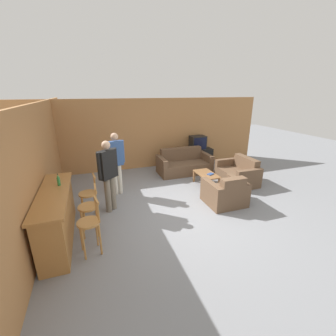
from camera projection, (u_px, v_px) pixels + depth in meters
ground_plane at (185, 212)px, 5.57m from camera, size 24.00×24.00×0.00m
wall_back at (146, 134)px, 8.48m from camera, size 9.40×0.08×2.60m
wall_left at (44, 159)px, 5.40m from camera, size 0.08×8.74×2.60m
bar_counter at (57, 216)px, 4.40m from camera, size 0.55×2.18×1.04m
bar_chair_near at (90, 226)px, 4.01m from camera, size 0.47×0.47×1.06m
bar_chair_mid at (89, 210)px, 4.55m from camera, size 0.41×0.41×1.06m
bar_chair_far at (89, 196)px, 5.13m from camera, size 0.45×0.45×1.06m
couch_far at (184, 164)px, 8.20m from camera, size 1.89×0.95×0.86m
armchair_near at (225, 193)px, 5.88m from camera, size 0.96×0.90×0.84m
loveseat_right at (238, 174)px, 7.31m from camera, size 0.87×1.35×0.83m
coffee_table at (206, 175)px, 7.03m from camera, size 0.51×0.92×0.40m
tv_unit at (197, 156)px, 9.14m from camera, size 1.22×0.45×0.62m
tv at (198, 143)px, 8.95m from camera, size 0.60×0.45×0.53m
bottle at (58, 180)px, 4.51m from camera, size 0.06×0.06×0.25m
book_on_table at (210, 174)px, 6.93m from camera, size 0.25×0.21×0.02m
person_by_window at (116, 160)px, 6.23m from camera, size 0.49×0.24×1.79m
person_by_counter at (108, 173)px, 5.35m from camera, size 0.49×0.44×1.77m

